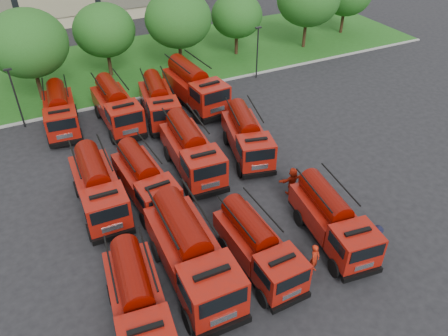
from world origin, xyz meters
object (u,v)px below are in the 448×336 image
at_px(fire_truck_1, 191,253).
at_px(fire_truck_3, 332,219).
at_px(fire_truck_0, 138,302).
at_px(firefighter_5, 291,193).
at_px(fire_truck_8, 60,111).
at_px(fire_truck_7, 247,136).
at_px(fire_truck_11, 195,86).
at_px(fire_truck_10, 159,102).
at_px(firefighter_0, 312,271).
at_px(fire_truck_5, 145,180).
at_px(fire_truck_4, 98,187).
at_px(firefighter_3, 373,248).
at_px(fire_truck_6, 191,150).
at_px(fire_truck_9, 116,106).
at_px(firefighter_4, 164,211).
at_px(firefighter_2, 333,258).
at_px(fire_truck_2, 258,246).

xyz_separation_m(fire_truck_1, fire_truck_3, (8.30, -0.92, -0.28)).
height_order(fire_truck_0, firefighter_5, fire_truck_0).
bearing_deg(fire_truck_8, fire_truck_7, -35.42).
bearing_deg(fire_truck_11, fire_truck_3, -93.46).
bearing_deg(fire_truck_11, fire_truck_10, -170.63).
bearing_deg(fire_truck_8, firefighter_0, -61.09).
distance_m(fire_truck_7, fire_truck_11, 8.93).
bearing_deg(firefighter_0, fire_truck_5, 94.05).
relative_size(fire_truck_10, firefighter_0, 3.80).
bearing_deg(fire_truck_1, fire_truck_8, 101.26).
height_order(fire_truck_4, firefighter_3, fire_truck_4).
xyz_separation_m(fire_truck_0, fire_truck_4, (0.33, 9.28, 0.08)).
height_order(fire_truck_5, firefighter_5, fire_truck_5).
relative_size(fire_truck_10, firefighter_5, 3.72).
bearing_deg(fire_truck_11, fire_truck_1, -118.44).
distance_m(fire_truck_0, fire_truck_7, 15.58).
bearing_deg(fire_truck_6, firefighter_5, -43.37).
height_order(fire_truck_1, fire_truck_9, fire_truck_1).
height_order(fire_truck_8, fire_truck_9, fire_truck_9).
xyz_separation_m(firefighter_0, firefighter_4, (-5.56, 8.24, 0.00)).
bearing_deg(fire_truck_7, firefighter_0, -87.25).
xyz_separation_m(fire_truck_5, firefighter_2, (7.71, -9.54, -1.56)).
bearing_deg(fire_truck_6, firefighter_0, -75.45).
relative_size(fire_truck_2, fire_truck_11, 0.80).
relative_size(fire_truck_5, firefighter_2, 3.55).
distance_m(firefighter_4, firefighter_5, 8.50).
bearing_deg(fire_truck_4, fire_truck_3, -36.29).
bearing_deg(fire_truck_0, firefighter_3, 1.24).
bearing_deg(fire_truck_4, fire_truck_0, -90.65).
distance_m(fire_truck_9, firefighter_3, 22.39).
height_order(firefighter_0, firefighter_3, firefighter_0).
bearing_deg(fire_truck_9, fire_truck_6, -72.19).
distance_m(fire_truck_5, firefighter_0, 11.69).
bearing_deg(fire_truck_11, firefighter_5, -91.46).
relative_size(fire_truck_2, fire_truck_8, 0.92).
relative_size(fire_truck_3, fire_truck_5, 1.01).
distance_m(firefighter_0, firefighter_2, 1.62).
xyz_separation_m(fire_truck_1, fire_truck_4, (-2.99, 7.79, -0.18)).
height_order(fire_truck_4, fire_truck_7, fire_truck_4).
relative_size(fire_truck_1, firefighter_0, 4.15).
height_order(fire_truck_5, firefighter_4, fire_truck_5).
height_order(fire_truck_10, firefighter_3, fire_truck_10).
bearing_deg(fire_truck_1, fire_truck_4, 111.95).
xyz_separation_m(fire_truck_4, firefighter_3, (13.14, -10.43, -1.65)).
distance_m(fire_truck_8, fire_truck_11, 11.37).
relative_size(fire_truck_5, fire_truck_8, 0.97).
bearing_deg(fire_truck_11, fire_truck_7, -92.66).
height_order(fire_truck_0, firefighter_4, fire_truck_0).
bearing_deg(fire_truck_0, fire_truck_10, 74.01).
bearing_deg(fire_truck_6, firefighter_3, -57.59).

